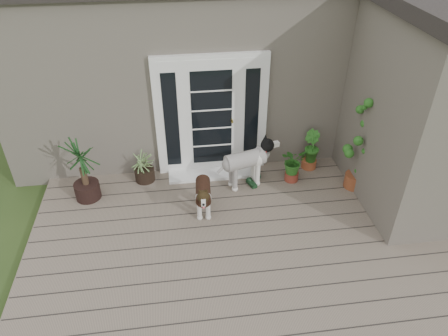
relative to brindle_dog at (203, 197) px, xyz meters
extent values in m
cube|color=#6B5B4C|center=(0.47, -1.01, -0.37)|extent=(6.20, 4.60, 0.12)
cube|color=#665E54|center=(0.47, 3.24, 1.12)|extent=(7.40, 4.00, 3.10)
cube|color=#665E54|center=(3.37, 0.09, 1.12)|extent=(1.60, 2.40, 3.10)
cube|color=white|center=(0.27, 1.19, 0.77)|extent=(1.90, 0.14, 2.15)
cube|color=white|center=(0.27, 0.99, -0.28)|extent=(1.60, 0.40, 0.05)
imported|color=#17531B|center=(1.61, 0.65, -0.04)|extent=(0.58, 0.58, 0.55)
imported|color=#205F1B|center=(2.03, 0.99, -0.04)|extent=(0.44, 0.44, 0.53)
imported|color=#1A5919|center=(2.79, 0.99, -0.02)|extent=(0.45, 0.45, 0.57)
camera|label=1|loc=(-0.35, -5.07, 4.08)|focal=33.46mm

